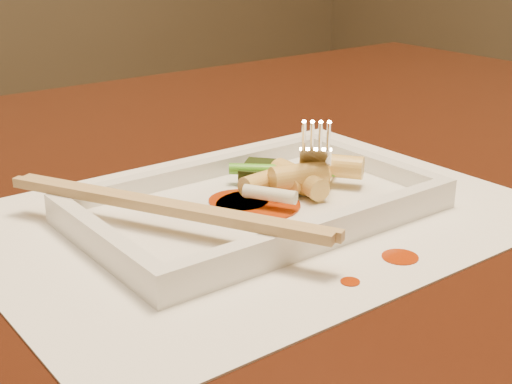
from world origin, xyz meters
TOP-DOWN VIEW (x-y plane):
  - table at (0.00, 0.00)m, footprint 1.40×0.90m
  - placemat at (-0.02, -0.07)m, footprint 0.40×0.30m
  - sauce_splatter_a at (0.01, -0.18)m, footprint 0.02×0.02m
  - sauce_splatter_b at (-0.04, -0.19)m, footprint 0.01×0.01m
  - plate_base at (-0.02, -0.07)m, footprint 0.26×0.16m
  - plate_rim_far at (-0.02, 0.01)m, footprint 0.26×0.01m
  - plate_rim_near at (-0.02, -0.14)m, footprint 0.26×0.01m
  - plate_rim_left at (-0.14, -0.07)m, footprint 0.01×0.14m
  - plate_rim_right at (0.11, -0.07)m, footprint 0.01×0.14m
  - veg_piece at (0.02, -0.03)m, footprint 0.05×0.05m
  - scallion_white at (-0.02, -0.08)m, footprint 0.03×0.04m
  - scallion_green at (0.02, -0.05)m, footprint 0.07×0.06m
  - chopstick_a at (-0.10, -0.07)m, footprint 0.12×0.22m
  - chopstick_b at (-0.09, -0.07)m, footprint 0.12×0.22m
  - fork at (0.05, -0.05)m, footprint 0.09×0.10m
  - sauce_blob_0 at (-0.02, -0.05)m, footprint 0.05×0.05m
  - sauce_blob_1 at (-0.02, -0.07)m, footprint 0.06×0.06m
  - rice_cake_0 at (0.02, -0.07)m, footprint 0.04×0.02m
  - rice_cake_1 at (0.03, -0.07)m, footprint 0.05×0.03m
  - rice_cake_2 at (0.05, -0.07)m, footprint 0.04×0.05m
  - rice_cake_3 at (0.02, -0.07)m, footprint 0.02×0.05m
  - rice_cake_4 at (0.05, -0.06)m, footprint 0.04×0.04m
  - rice_cake_5 at (0.02, -0.07)m, footprint 0.05×0.03m
  - rice_cake_6 at (0.00, -0.05)m, footprint 0.05×0.02m
  - rice_cake_7 at (0.02, -0.06)m, footprint 0.02×0.04m

SIDE VIEW (x-z plane):
  - table at x=0.00m, z-range 0.27..1.02m
  - placemat at x=-0.02m, z-range 0.75..0.75m
  - sauce_splatter_a at x=0.01m, z-range 0.75..0.75m
  - sauce_splatter_b at x=-0.04m, z-range 0.75..0.75m
  - plate_base at x=-0.02m, z-range 0.75..0.76m
  - sauce_blob_0 at x=-0.02m, z-range 0.76..0.76m
  - sauce_blob_1 at x=-0.02m, z-range 0.76..0.76m
  - plate_rim_far at x=-0.02m, z-range 0.76..0.77m
  - plate_rim_near at x=-0.02m, z-range 0.76..0.77m
  - plate_rim_left at x=-0.14m, z-range 0.76..0.77m
  - plate_rim_right at x=0.11m, z-range 0.76..0.77m
  - veg_piece at x=0.02m, z-range 0.76..0.77m
  - rice_cake_0 at x=0.02m, z-range 0.76..0.78m
  - rice_cake_1 at x=0.03m, z-range 0.76..0.78m
  - rice_cake_3 at x=0.02m, z-range 0.76..0.78m
  - rice_cake_4 at x=0.05m, z-range 0.76..0.78m
  - rice_cake_6 at x=0.00m, z-range 0.76..0.78m
  - rice_cake_7 at x=0.02m, z-range 0.76..0.78m
  - scallion_white at x=-0.02m, z-range 0.77..0.78m
  - scallion_green at x=0.02m, z-range 0.77..0.78m
  - rice_cake_2 at x=0.05m, z-range 0.77..0.79m
  - rice_cake_5 at x=0.02m, z-range 0.77..0.79m
  - chopstick_a at x=-0.10m, z-range 0.77..0.78m
  - chopstick_b at x=-0.09m, z-range 0.77..0.78m
  - fork at x=0.05m, z-range 0.76..0.90m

